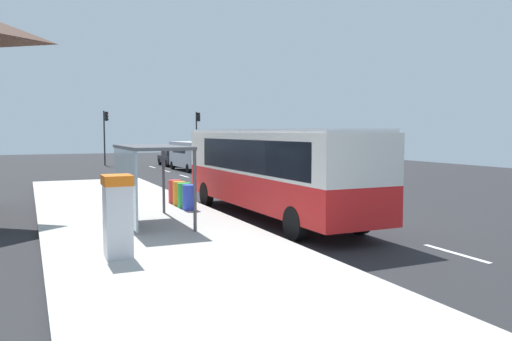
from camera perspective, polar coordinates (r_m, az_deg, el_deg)
The scene contains 21 objects.
ground_plane at distance 31.49m, azimuth -5.90°, elevation -1.41°, with size 56.00×92.00×0.04m, color #262628.
sidewalk_platform at distance 18.34m, azimuth -13.28°, elevation -5.32°, with size 6.20×30.00×0.18m, color beige.
lane_stripe_seg_0 at distance 14.32m, azimuth 21.26°, elevation -8.57°, with size 0.16×2.20×0.01m, color silver.
lane_stripe_seg_1 at distance 18.11m, azimuth 9.90°, elevation -5.66°, with size 0.16×2.20×0.01m, color silver.
lane_stripe_seg_2 at distance 22.37m, azimuth 2.73°, elevation -3.68°, with size 0.16×2.20×0.01m, color silver.
lane_stripe_seg_3 at distance 26.90m, azimuth -2.07°, elevation -2.32°, with size 0.16×2.20×0.01m, color silver.
lane_stripe_seg_4 at distance 31.56m, azimuth -5.47°, elevation -1.34°, with size 0.16×2.20×0.01m, color silver.
lane_stripe_seg_5 at distance 36.32m, azimuth -7.98°, elevation -0.62°, with size 0.16×2.20×0.01m, color silver.
lane_stripe_seg_6 at distance 41.13m, azimuth -9.91°, elevation -0.06°, with size 0.16×2.20×0.01m, color silver.
lane_stripe_seg_7 at distance 45.98m, azimuth -11.43°, elevation 0.38°, with size 0.16×2.20×0.01m, color silver.
bus at distance 18.49m, azimuth 1.74°, elevation 0.35°, with size 2.68×11.05×3.21m.
white_van at distance 41.33m, azimuth -7.23°, elevation 1.85°, with size 2.21×5.28×2.30m.
sedan_near at distance 47.28m, azimuth -9.26°, elevation 1.47°, with size 1.94×4.45×1.52m.
ticket_machine at distance 12.56m, azimuth -15.08°, elevation -4.80°, with size 0.66×0.76×1.94m.
recycling_bin_blue at distance 19.54m, azimuth -7.39°, elevation -2.97°, with size 0.52×0.52×0.95m, color blue.
recycling_bin_green at distance 20.21m, azimuth -7.96°, elevation -2.73°, with size 0.52×0.52×0.95m, color green.
recycling_bin_orange at distance 20.87m, azimuth -8.50°, elevation -2.51°, with size 0.52×0.52×0.95m, color orange.
recycling_bin_red at distance 21.54m, azimuth -9.00°, elevation -2.30°, with size 0.52×0.52×0.95m, color red.
traffic_light_near_side at distance 50.56m, azimuth -6.52°, elevation 4.57°, with size 0.49×0.28×5.03m.
traffic_light_far_side at distance 49.46m, azimuth -16.37°, elevation 4.42°, with size 0.49×0.28×5.02m.
bus_shelter at distance 16.75m, azimuth -12.56°, elevation 0.70°, with size 1.80×4.00×2.50m.
Camera 1 is at (-9.73, -15.78, 3.14)m, focal length 36.07 mm.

